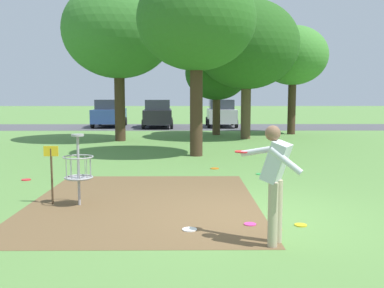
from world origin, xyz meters
name	(u,v)px	position (x,y,z in m)	size (l,w,h in m)	color
ground_plane	(248,216)	(0.00, 0.00, 0.00)	(160.00, 160.00, 0.00)	#5B8942
dirt_tee_pad	(144,202)	(-1.96, 1.04, 0.00)	(4.47, 5.49, 0.01)	brown
disc_golf_basket	(75,167)	(-3.25, 0.80, 0.75)	(0.98, 0.58, 1.39)	#9E9EA3
player_foreground_watching	(275,177)	(0.15, -1.46, 0.99)	(0.85, 0.91, 1.71)	tan
frisbee_near_basket	(250,224)	(-0.05, -0.53, 0.01)	(0.20, 0.20, 0.02)	#E53D99
frisbee_by_tee	(275,229)	(0.31, -0.80, 0.01)	(0.22, 0.22, 0.02)	orange
frisbee_mid_grass	(260,174)	(0.87, 4.05, 0.01)	(0.22, 0.22, 0.02)	green
frisbee_far_left	(215,168)	(-0.29, 4.96, 0.01)	(0.24, 0.24, 0.02)	orange
frisbee_far_right	(26,180)	(-5.16, 3.31, 0.01)	(0.24, 0.24, 0.02)	red
frisbee_scattered_a	(190,230)	(-1.05, -0.80, 0.01)	(0.24, 0.24, 0.02)	white
frisbee_scattered_b	(301,225)	(0.78, -0.58, 0.01)	(0.20, 0.20, 0.02)	gold
tree_near_left	(293,56)	(4.62, 16.26, 4.24)	(3.74, 3.74, 5.86)	#422D1E
tree_near_right	(196,20)	(-0.78, 7.70, 4.68)	(4.10, 4.10, 6.45)	#422D1E
tree_mid_left	(247,45)	(1.77, 13.77, 4.55)	(5.04, 5.04, 6.71)	brown
tree_mid_center	(118,31)	(-4.25, 12.80, 5.05)	(5.11, 5.11, 7.24)	#422D1E
tree_mid_right	(217,74)	(0.47, 15.96, 3.29)	(3.37, 3.37, 4.74)	#4C3823
parking_lot_strip	(204,127)	(0.00, 21.64, 0.00)	(36.00, 6.00, 0.01)	#4C4C51
parked_car_leftmost	(109,113)	(-6.41, 22.03, 0.92)	(2.02, 4.22, 1.84)	#2D4784
parked_car_center_left	(158,114)	(-3.08, 21.31, 0.92)	(2.13, 4.28, 1.84)	black
parked_car_center_right	(221,113)	(1.19, 22.06, 0.92)	(1.98, 4.20, 1.84)	silver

